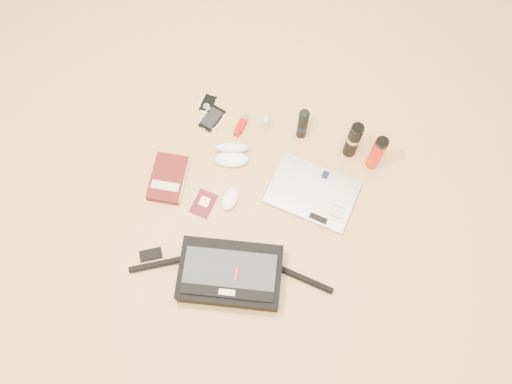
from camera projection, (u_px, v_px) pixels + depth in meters
The scene contains 14 objects.
ground at pixel (255, 219), 2.16m from camera, with size 4.00×4.00×0.00m, color tan.
messenger_bag at pixel (230, 274), 2.02m from camera, with size 0.84×0.32×0.12m.
laptop at pixel (313, 193), 2.19m from camera, with size 0.40×0.31×0.04m.
book at pixel (169, 178), 2.21m from camera, with size 0.17×0.24×0.04m.
passport at pixel (204, 204), 2.19m from camera, with size 0.10×0.13×0.01m.
mouse at pixel (230, 199), 2.18m from camera, with size 0.07×0.11×0.04m.
sunglasses_case at pixel (232, 154), 2.24m from camera, with size 0.18×0.16×0.09m.
ipod at pixel (208, 104), 2.37m from camera, with size 0.09×0.10×0.01m.
phone at pixel (212, 119), 2.33m from camera, with size 0.13×0.15×0.01m.
inhaler at pixel (242, 125), 2.31m from camera, with size 0.04×0.12×0.03m.
spray_bottle at pixel (266, 123), 2.28m from camera, with size 0.04×0.04×0.11m.
aerosol_can at pixel (303, 124), 2.22m from camera, with size 0.05×0.05×0.20m.
thermos_black at pixel (353, 140), 2.17m from camera, with size 0.06×0.06×0.23m.
thermos_red at pixel (377, 153), 2.16m from camera, with size 0.08×0.08×0.22m.
Camera 1 is at (0.19, -0.65, 2.06)m, focal length 35.00 mm.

